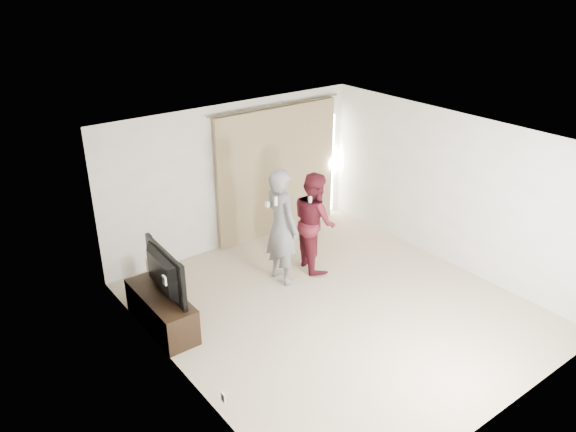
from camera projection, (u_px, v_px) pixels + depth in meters
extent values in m
plane|color=#C9B396|center=(335.00, 308.00, 8.42)|extent=(5.50, 5.50, 0.00)
cube|color=white|center=(234.00, 176.00, 9.87)|extent=(5.00, 0.04, 2.60)
cube|color=white|center=(178.00, 288.00, 6.51)|extent=(0.04, 5.50, 2.60)
cube|color=white|center=(164.00, 280.00, 6.85)|extent=(0.02, 0.08, 0.12)
cube|color=white|center=(223.00, 398.00, 6.28)|extent=(0.02, 0.08, 0.12)
cube|color=silver|center=(342.00, 141.00, 7.34)|extent=(5.00, 5.50, 0.01)
cube|color=#9E8B61|center=(277.00, 172.00, 10.36)|extent=(2.60, 0.10, 2.40)
cylinder|color=brown|center=(277.00, 105.00, 9.84)|extent=(2.80, 0.03, 0.03)
cube|color=white|center=(331.00, 164.00, 11.20)|extent=(0.08, 0.04, 2.00)
cube|color=black|center=(162.00, 311.00, 7.89)|extent=(0.48, 1.38, 0.53)
imported|color=black|center=(157.00, 273.00, 7.64)|extent=(0.21, 1.19, 0.68)
cylinder|color=tan|center=(154.00, 283.00, 9.02)|extent=(0.35, 0.35, 0.06)
cylinder|color=tan|center=(153.00, 270.00, 8.92)|extent=(0.19, 0.19, 0.41)
imported|color=slate|center=(281.00, 226.00, 8.79)|extent=(0.47, 0.70, 1.91)
cube|color=white|center=(276.00, 201.00, 8.41)|extent=(0.04, 0.04, 0.14)
cube|color=white|center=(267.00, 204.00, 8.62)|extent=(0.05, 0.05, 0.09)
imported|color=#55151F|center=(314.00, 221.00, 9.23)|extent=(0.83, 0.96, 1.69)
cube|color=white|center=(310.00, 200.00, 8.88)|extent=(0.04, 0.04, 0.14)
cube|color=white|center=(301.00, 203.00, 9.08)|extent=(0.05, 0.05, 0.09)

